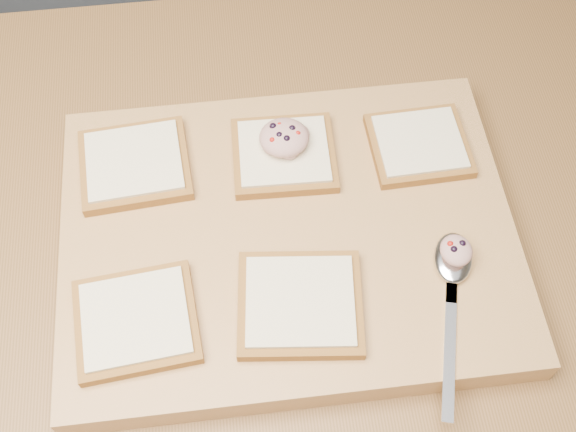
% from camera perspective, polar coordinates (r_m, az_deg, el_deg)
% --- Properties ---
extents(ground, '(4.00, 4.00, 0.00)m').
position_cam_1_polar(ground, '(1.67, 0.52, -16.65)').
color(ground, '#515459').
rests_on(ground, ground).
extents(island_counter, '(2.00, 0.80, 0.90)m').
position_cam_1_polar(island_counter, '(1.24, 0.69, -11.51)').
color(island_counter, slate).
rests_on(island_counter, ground).
extents(cutting_board, '(0.50, 0.38, 0.04)m').
position_cam_1_polar(cutting_board, '(0.81, 0.00, -1.66)').
color(cutting_board, tan).
rests_on(cutting_board, island_counter).
extents(bread_far_left, '(0.13, 0.12, 0.02)m').
position_cam_1_polar(bread_far_left, '(0.84, -12.02, 4.03)').
color(bread_far_left, brown).
rests_on(bread_far_left, cutting_board).
extents(bread_far_center, '(0.12, 0.11, 0.02)m').
position_cam_1_polar(bread_far_center, '(0.83, -0.33, 4.88)').
color(bread_far_center, brown).
rests_on(bread_far_center, cutting_board).
extents(bread_far_right, '(0.11, 0.11, 0.02)m').
position_cam_1_polar(bread_far_right, '(0.85, 10.31, 5.55)').
color(bread_far_right, brown).
rests_on(bread_far_right, cutting_board).
extents(bread_near_left, '(0.13, 0.12, 0.02)m').
position_cam_1_polar(bread_near_left, '(0.75, -11.90, -8.10)').
color(bread_near_left, brown).
rests_on(bread_near_left, cutting_board).
extents(bread_near_center, '(0.14, 0.13, 0.02)m').
position_cam_1_polar(bread_near_center, '(0.74, 0.95, -6.94)').
color(bread_near_center, brown).
rests_on(bread_near_center, cutting_board).
extents(tuna_salad_dollop, '(0.06, 0.05, 0.03)m').
position_cam_1_polar(tuna_salad_dollop, '(0.82, -0.31, 6.24)').
color(tuna_salad_dollop, tan).
rests_on(tuna_salad_dollop, bread_far_center).
extents(spoon, '(0.08, 0.20, 0.01)m').
position_cam_1_polar(spoon, '(0.78, 12.88, -4.23)').
color(spoon, silver).
rests_on(spoon, cutting_board).
extents(spoon_salad, '(0.03, 0.04, 0.02)m').
position_cam_1_polar(spoon_salad, '(0.77, 13.15, -2.65)').
color(spoon_salad, tan).
rests_on(spoon_salad, spoon).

